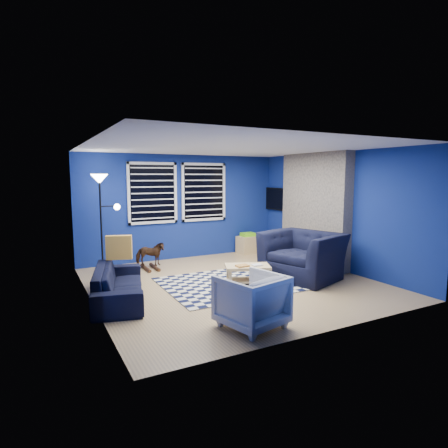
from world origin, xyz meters
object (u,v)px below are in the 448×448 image
rocking_horse (150,254)px  cabinet (248,244)px  tv (278,199)px  armchair_bent (251,301)px  coffee_table (247,271)px  armchair_big (303,256)px  sofa (119,284)px  floor_lamp (101,192)px

rocking_horse → cabinet: bearing=-56.3°
tv → armchair_bent: (-3.23, -3.91, -1.04)m
coffee_table → cabinet: size_ratio=1.59×
tv → armchair_big: 2.74m
armchair_bent → cabinet: (2.48, 4.16, -0.12)m
sofa → floor_lamp: 2.39m
armchair_big → armchair_bent: 2.67m
sofa → coffee_table: (2.25, -0.27, 0.01)m
tv → rocking_horse: (-3.51, -0.25, -1.07)m
coffee_table → armchair_bent: bearing=-119.8°
rocking_horse → floor_lamp: bearing=102.2°
coffee_table → floor_lamp: (-2.14, 2.21, 1.38)m
cabinet → floor_lamp: bearing=177.0°
tv → coffee_table: (-2.30, -2.28, -1.12)m
armchair_big → cabinet: bearing=154.5°
sofa → armchair_big: 3.49m
armchair_bent → floor_lamp: size_ratio=0.39×
cabinet → floor_lamp: (-3.68, -0.32, 1.43)m
rocking_horse → floor_lamp: (-0.93, 0.18, 1.33)m
tv → floor_lamp: bearing=-179.1°
coffee_table → sofa: bearing=173.1°
armchair_big → rocking_horse: (-2.43, 2.08, -0.12)m
tv → rocking_horse: size_ratio=1.61×
sofa → coffee_table: 2.27m
armchair_bent → floor_lamp: (-1.21, 3.84, 1.30)m
sofa → armchair_bent: bearing=-131.5°
cabinet → sofa: bearing=-157.2°
rocking_horse → cabinet: rocking_horse is taller
sofa → coffee_table: size_ratio=2.03×
armchair_bent → armchair_big: bearing=-157.3°
armchair_big → armchair_bent: size_ratio=1.76×
rocking_horse → floor_lamp: size_ratio=0.31×
tv → armchair_bent: 5.17m
armchair_bent → rocking_horse: armchair_bent is taller
armchair_bent → rocking_horse: bearing=-99.1°
rocking_horse → coffee_table: (1.21, -2.03, -0.05)m
cabinet → armchair_bent: bearing=-128.7°
sofa → armchair_bent: (1.32, -1.90, 0.09)m
rocking_horse → cabinet: size_ratio=1.08×
sofa → rocking_horse: size_ratio=2.99×
coffee_table → cabinet: (1.55, 2.53, -0.04)m
sofa → cabinet: size_ratio=3.23×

